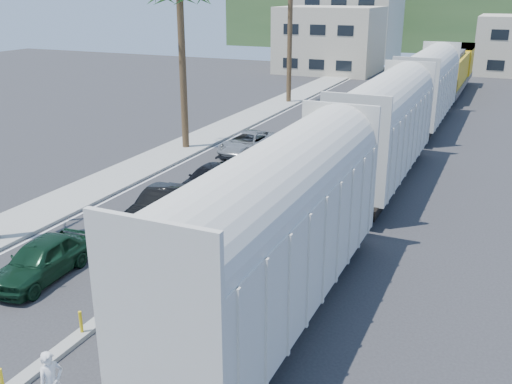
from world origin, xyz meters
TOP-DOWN VIEW (x-y plane):
  - ground at (0.00, 0.00)m, footprint 140.00×140.00m
  - sidewalk at (-8.50, 25.00)m, footprint 3.00×90.00m
  - rails at (5.00, 28.00)m, footprint 1.56×100.00m
  - median at (0.00, 19.96)m, footprint 0.45×60.00m
  - lane_markings at (-2.15, 25.00)m, footprint 9.42×90.00m
  - freight_train at (5.00, 25.95)m, footprint 3.00×60.94m
  - buildings at (-6.41, 71.66)m, footprint 38.00×27.00m
  - hillside at (0.00, 100.00)m, footprint 80.00×20.00m
  - car_lead at (-3.79, 4.38)m, footprint 2.35×4.59m
  - car_second at (-2.96, 10.89)m, footprint 1.99×4.57m
  - car_third at (-2.82, 15.18)m, footprint 2.26×4.73m
  - car_rear at (-4.09, 22.64)m, footprint 2.80×5.26m

SIDE VIEW (x-z plane):
  - ground at x=0.00m, z-range 0.00..0.00m
  - lane_markings at x=-2.15m, z-range 0.00..0.01m
  - rails at x=5.00m, z-range 0.00..0.06m
  - sidewalk at x=-8.50m, z-range 0.00..0.15m
  - median at x=0.00m, z-range -0.34..0.51m
  - car_third at x=-2.82m, z-range 0.00..1.32m
  - car_rear at x=-4.09m, z-range 0.00..1.40m
  - car_second at x=-2.96m, z-range 0.00..1.46m
  - car_lead at x=-3.79m, z-range 0.00..1.48m
  - freight_train at x=5.00m, z-range -0.02..5.83m
  - buildings at x=-6.41m, z-range -0.64..9.36m
  - hillside at x=0.00m, z-range 0.00..12.00m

